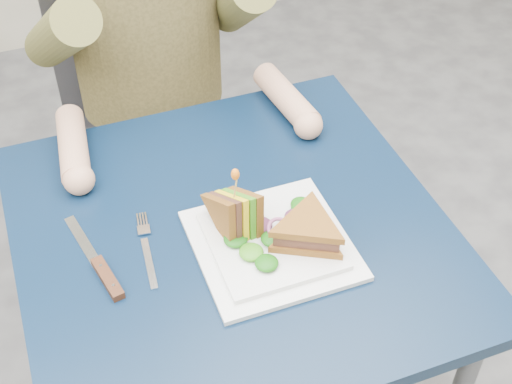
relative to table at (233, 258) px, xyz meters
name	(u,v)px	position (x,y,z in m)	size (l,w,h in m)	color
table	(233,258)	(0.00, 0.00, 0.00)	(0.75, 0.75, 0.73)	black
chair	(148,102)	(0.00, 0.68, -0.11)	(0.42, 0.40, 0.93)	#47474C
plate	(272,244)	(0.05, -0.07, 0.09)	(0.26, 0.26, 0.02)	white
sandwich_flat	(308,231)	(0.10, -0.09, 0.12)	(0.20, 0.20, 0.05)	brown
sandwich_upright	(236,215)	(0.00, -0.02, 0.13)	(0.09, 0.14, 0.14)	brown
fork	(147,251)	(-0.15, 0.00, 0.08)	(0.04, 0.18, 0.01)	silver
knife	(103,271)	(-0.24, -0.02, 0.09)	(0.06, 0.22, 0.02)	silver
toothpick	(236,187)	(0.00, -0.02, 0.20)	(0.00, 0.00, 0.06)	tan
toothpick_frill	(235,174)	(0.00, -0.02, 0.23)	(0.01, 0.01, 0.02)	orange
lettuce_spill	(272,230)	(0.05, -0.06, 0.11)	(0.15, 0.13, 0.02)	#337A14
onion_ring	(279,229)	(0.06, -0.06, 0.11)	(0.04, 0.04, 0.01)	#9E4C7A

